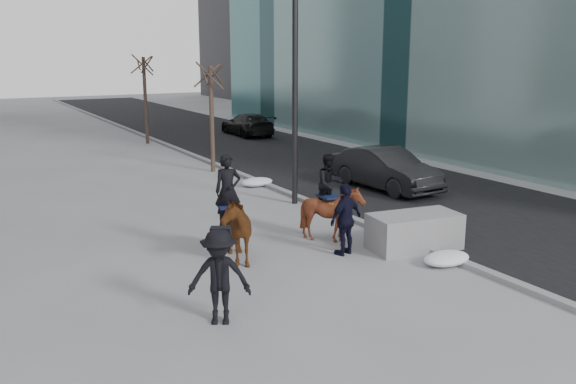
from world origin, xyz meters
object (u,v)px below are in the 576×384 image
planter (414,231)px  mounted_left (231,222)px  car_near (386,169)px  mounted_right (331,207)px

planter → mounted_left: mounted_left is taller
planter → mounted_left: 4.58m
car_near → mounted_right: (-5.06, -4.14, 0.17)m
mounted_left → mounted_right: bearing=1.6°
mounted_left → mounted_right: size_ratio=1.11×
mounted_left → planter: bearing=-19.1°
car_near → mounted_right: mounted_right is taller
planter → mounted_right: mounted_right is taller
mounted_right → planter: bearing=-47.6°
car_near → mounted_right: 6.55m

